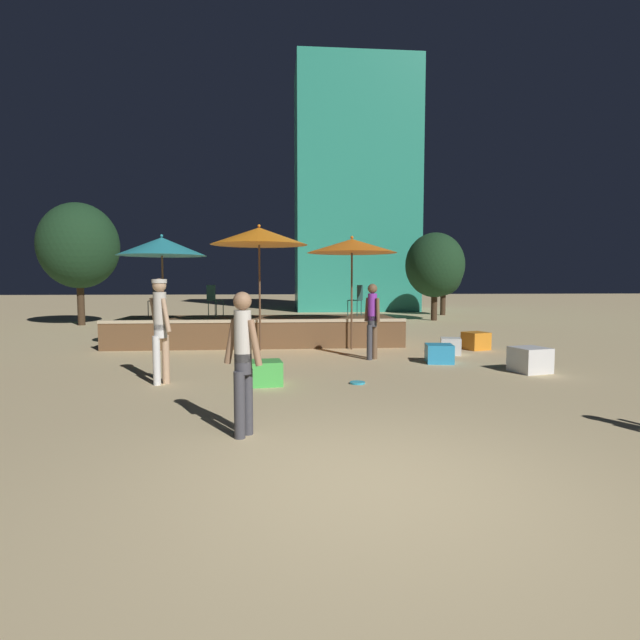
# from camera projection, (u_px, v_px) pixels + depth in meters

# --- Properties ---
(ground_plane) EXTENTS (120.00, 120.00, 0.00)m
(ground_plane) POSITION_uv_depth(u_px,v_px,m) (376.00, 486.00, 4.46)
(ground_plane) COLOR #D1B784
(wooden_deck) EXTENTS (8.10, 2.98, 0.80)m
(wooden_deck) POSITION_uv_depth(u_px,v_px,m) (258.00, 330.00, 14.66)
(wooden_deck) COLOR brown
(wooden_deck) RESTS_ON ground
(patio_umbrella_0) EXTENTS (2.29, 2.29, 3.03)m
(patio_umbrella_0) POSITION_uv_depth(u_px,v_px,m) (162.00, 247.00, 13.00)
(patio_umbrella_0) COLOR brown
(patio_umbrella_0) RESTS_ON ground
(patio_umbrella_1) EXTENTS (2.37, 2.37, 2.99)m
(patio_umbrella_1) POSITION_uv_depth(u_px,v_px,m) (352.00, 246.00, 13.05)
(patio_umbrella_1) COLOR brown
(patio_umbrella_1) RESTS_ON ground
(patio_umbrella_2) EXTENTS (2.50, 2.50, 3.27)m
(patio_umbrella_2) POSITION_uv_depth(u_px,v_px,m) (259.00, 236.00, 12.82)
(patio_umbrella_2) COLOR brown
(patio_umbrella_2) RESTS_ON ground
(cube_seat_0) EXTENTS (0.66, 0.66, 0.41)m
(cube_seat_0) POSITION_uv_depth(u_px,v_px,m) (439.00, 354.00, 11.09)
(cube_seat_0) COLOR #2D9EDB
(cube_seat_0) RESTS_ON ground
(cube_seat_1) EXTENTS (0.59, 0.59, 0.43)m
(cube_seat_1) POSITION_uv_depth(u_px,v_px,m) (266.00, 373.00, 8.76)
(cube_seat_1) COLOR #4CC651
(cube_seat_1) RESTS_ON ground
(cube_seat_2) EXTENTS (0.59, 0.59, 0.42)m
(cube_seat_2) POSITION_uv_depth(u_px,v_px,m) (451.00, 346.00, 12.33)
(cube_seat_2) COLOR white
(cube_seat_2) RESTS_ON ground
(cube_seat_3) EXTENTS (0.71, 0.71, 0.46)m
(cube_seat_3) POSITION_uv_depth(u_px,v_px,m) (476.00, 341.00, 13.23)
(cube_seat_3) COLOR orange
(cube_seat_3) RESTS_ON ground
(cube_seat_4) EXTENTS (0.76, 0.76, 0.50)m
(cube_seat_4) POSITION_uv_depth(u_px,v_px,m) (530.00, 360.00, 9.96)
(cube_seat_4) COLOR white
(cube_seat_4) RESTS_ON ground
(person_0) EXTENTS (0.34, 0.41, 1.75)m
(person_0) POSITION_uv_depth(u_px,v_px,m) (372.00, 318.00, 11.50)
(person_0) COLOR #3F3F47
(person_0) RESTS_ON ground
(person_1) EXTENTS (0.49, 0.33, 1.71)m
(person_1) POSITION_uv_depth(u_px,v_px,m) (243.00, 359.00, 5.81)
(person_1) COLOR #3F3F47
(person_1) RESTS_ON ground
(person_2) EXTENTS (0.48, 0.48, 1.87)m
(person_2) POSITION_uv_depth(u_px,v_px,m) (160.00, 323.00, 8.74)
(person_2) COLOR white
(person_2) RESTS_ON ground
(bistro_chair_0) EXTENTS (0.47, 0.47, 0.90)m
(bistro_chair_0) POSITION_uv_depth(u_px,v_px,m) (357.00, 297.00, 14.58)
(bistro_chair_0) COLOR #1E4C47
(bistro_chair_0) RESTS_ON wooden_deck
(bistro_chair_1) EXTENTS (0.48, 0.48, 0.90)m
(bistro_chair_1) POSITION_uv_depth(u_px,v_px,m) (157.00, 298.00, 14.12)
(bistro_chair_1) COLOR #2D3338
(bistro_chair_1) RESTS_ON wooden_deck
(bistro_chair_2) EXTENTS (0.48, 0.48, 0.90)m
(bistro_chair_2) POSITION_uv_depth(u_px,v_px,m) (213.00, 297.00, 14.44)
(bistro_chair_2) COLOR #1E4C47
(bistro_chair_2) RESTS_ON wooden_deck
(frisbee_disc) EXTENTS (0.27, 0.27, 0.03)m
(frisbee_disc) POSITION_uv_depth(u_px,v_px,m) (357.00, 383.00, 8.87)
(frisbee_disc) COLOR #33B2D8
(frisbee_disc) RESTS_ON ground
(background_tree_0) EXTENTS (2.66, 2.66, 3.98)m
(background_tree_0) POSITION_uv_depth(u_px,v_px,m) (435.00, 265.00, 22.58)
(background_tree_0) COLOR #3D2B1C
(background_tree_0) RESTS_ON ground
(background_tree_1) EXTENTS (1.91, 1.91, 3.13)m
(background_tree_1) POSITION_uv_depth(u_px,v_px,m) (443.00, 276.00, 26.11)
(background_tree_1) COLOR #3D2B1C
(background_tree_1) RESTS_ON ground
(background_tree_2) EXTENTS (3.12, 3.12, 4.93)m
(background_tree_2) POSITION_uv_depth(u_px,v_px,m) (79.00, 246.00, 20.08)
(background_tree_2) COLOR #3D2B1C
(background_tree_2) RESTS_ON ground
(distant_building) EXTENTS (7.19, 4.74, 14.56)m
(distant_building) POSITION_uv_depth(u_px,v_px,m) (355.00, 191.00, 30.36)
(distant_building) COLOR teal
(distant_building) RESTS_ON ground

